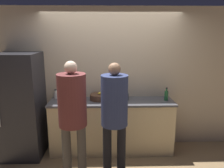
# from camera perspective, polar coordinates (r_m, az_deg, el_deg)

# --- Properties ---
(ground_plane) EXTENTS (14.00, 14.00, 0.00)m
(ground_plane) POSITION_cam_1_polar(r_m,az_deg,el_deg) (4.00, 0.05, -19.04)
(ground_plane) COLOR #8C704C
(wall_back) EXTENTS (5.20, 0.06, 2.60)m
(wall_back) POSITION_cam_1_polar(r_m,az_deg,el_deg) (4.09, -0.18, 1.38)
(wall_back) COLOR #C6B293
(wall_back) RESTS_ON ground_plane
(counter) EXTENTS (2.21, 0.59, 0.96)m
(counter) POSITION_cam_1_polar(r_m,az_deg,el_deg) (4.07, -0.08, -10.80)
(counter) COLOR beige
(counter) RESTS_ON ground_plane
(refrigerator) EXTENTS (0.70, 0.73, 1.82)m
(refrigerator) POSITION_cam_1_polar(r_m,az_deg,el_deg) (4.11, -22.64, -5.25)
(refrigerator) COLOR #232328
(refrigerator) RESTS_ON ground_plane
(person_left) EXTENTS (0.40, 0.40, 1.77)m
(person_left) POSITION_cam_1_polar(r_m,az_deg,el_deg) (3.13, -10.28, -6.49)
(person_left) COLOR #4C4742
(person_left) RESTS_ON ground_plane
(person_center) EXTENTS (0.38, 0.38, 1.74)m
(person_center) POSITION_cam_1_polar(r_m,az_deg,el_deg) (3.14, 0.63, -6.75)
(person_center) COLOR black
(person_center) RESTS_ON ground_plane
(fruit_bowl) EXTENTS (0.33, 0.33, 0.15)m
(fruit_bowl) POSITION_cam_1_polar(r_m,az_deg,el_deg) (3.95, -3.36, -3.36)
(fruit_bowl) COLOR #4C3323
(fruit_bowl) RESTS_ON counter
(utensil_crock) EXTENTS (0.10, 0.10, 0.30)m
(utensil_crock) POSITION_cam_1_polar(r_m,az_deg,el_deg) (3.94, 3.65, -3.20)
(utensil_crock) COLOR #3D424C
(utensil_crock) RESTS_ON counter
(bottle_green) EXTENTS (0.07, 0.07, 0.23)m
(bottle_green) POSITION_cam_1_polar(r_m,az_deg,el_deg) (4.02, 13.99, -2.88)
(bottle_green) COLOR #236033
(bottle_green) RESTS_ON counter
(bottle_clear) EXTENTS (0.08, 0.08, 0.17)m
(bottle_clear) POSITION_cam_1_polar(r_m,az_deg,el_deg) (4.14, -14.46, -2.78)
(bottle_clear) COLOR silver
(bottle_clear) RESTS_ON counter
(cup_red) EXTENTS (0.09, 0.09, 0.09)m
(cup_red) POSITION_cam_1_polar(r_m,az_deg,el_deg) (4.06, -9.86, -3.19)
(cup_red) COLOR #A33D33
(cup_red) RESTS_ON counter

